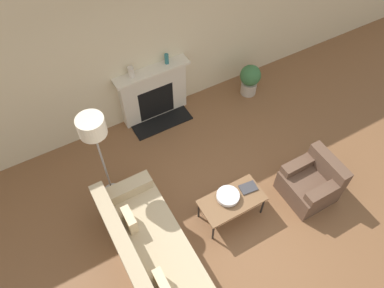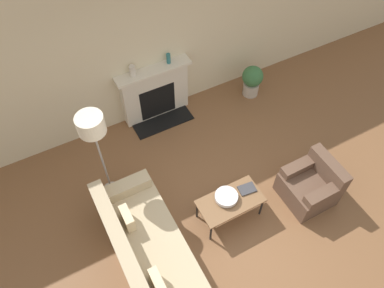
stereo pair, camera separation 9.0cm
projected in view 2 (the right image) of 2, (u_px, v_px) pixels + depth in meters
name	position (u px, v px, depth m)	size (l,w,h in m)	color
ground_plane	(228.00, 228.00, 5.74)	(18.00, 18.00, 0.00)	brown
wall_back	(145.00, 48.00, 6.13)	(18.00, 0.06, 2.90)	beige
fireplace	(155.00, 93.00, 6.78)	(1.36, 0.59, 1.10)	beige
couch	(149.00, 253.00, 5.18)	(0.92, 2.23, 0.83)	tan
armchair_near	(311.00, 185.00, 5.86)	(0.74, 0.75, 0.77)	brown
coffee_table	(230.00, 202.00, 5.55)	(0.97, 0.50, 0.46)	brown
bowl	(226.00, 197.00, 5.49)	(0.34, 0.34, 0.09)	silver
book	(247.00, 189.00, 5.62)	(0.27, 0.21, 0.02)	#38383D
floor_lamp	(93.00, 131.00, 4.95)	(0.37, 0.37, 1.79)	gray
mantel_vase_left	(132.00, 71.00, 6.17)	(0.10, 0.10, 0.19)	beige
mantel_vase_center_left	(168.00, 58.00, 6.36)	(0.07, 0.07, 0.19)	#28666B
potted_plant	(252.00, 80.00, 7.25)	(0.41, 0.41, 0.66)	#B2A899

